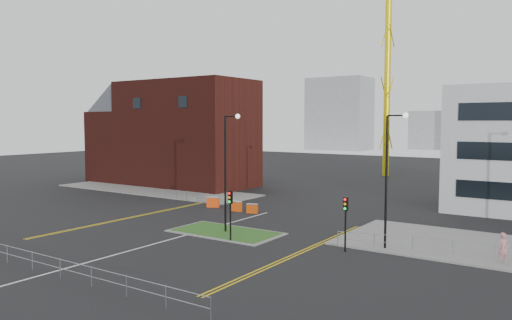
% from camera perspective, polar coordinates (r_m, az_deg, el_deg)
% --- Properties ---
extents(ground, '(200.00, 200.00, 0.00)m').
position_cam_1_polar(ground, '(34.75, -14.40, -10.06)').
color(ground, black).
rests_on(ground, ground).
extents(pavement_left, '(28.00, 8.00, 0.12)m').
position_cam_1_polar(pavement_left, '(63.88, -11.50, -3.38)').
color(pavement_left, slate).
rests_on(pavement_left, ground).
extents(island_kerb, '(8.60, 4.60, 0.08)m').
position_cam_1_polar(island_kerb, '(39.10, -3.51, -8.25)').
color(island_kerb, slate).
rests_on(island_kerb, ground).
extents(grass_island, '(8.00, 4.00, 0.12)m').
position_cam_1_polar(grass_island, '(39.10, -3.51, -8.22)').
color(grass_island, '#21551C').
rests_on(grass_island, ground).
extents(brick_building, '(24.20, 10.07, 14.24)m').
position_cam_1_polar(brick_building, '(69.68, -9.77, 2.89)').
color(brick_building, '#461611').
rests_on(brick_building, ground).
extents(tower_crane, '(51.17, 15.75, 38.36)m').
position_cam_1_polar(tower_crane, '(83.69, 19.06, 16.48)').
color(tower_crane, yellow).
rests_on(tower_crane, ground).
extents(streetlamp_island, '(1.46, 0.36, 9.18)m').
position_cam_1_polar(streetlamp_island, '(38.15, -3.28, -0.39)').
color(streetlamp_island, black).
rests_on(streetlamp_island, ground).
extents(streetlamp_right_near, '(1.46, 0.36, 9.18)m').
position_cam_1_polar(streetlamp_right_near, '(34.20, 15.03, -1.09)').
color(streetlamp_right_near, black).
rests_on(streetlamp_right_near, ground).
extents(traffic_light_island, '(0.28, 0.33, 3.65)m').
position_cam_1_polar(traffic_light_island, '(35.85, -2.96, -5.29)').
color(traffic_light_island, black).
rests_on(traffic_light_island, ground).
extents(traffic_light_right, '(0.28, 0.33, 3.65)m').
position_cam_1_polar(traffic_light_right, '(33.53, 10.19, -6.03)').
color(traffic_light_right, black).
rests_on(traffic_light_right, ground).
extents(railing_front, '(24.05, 0.05, 1.10)m').
position_cam_1_polar(railing_front, '(31.06, -22.89, -10.51)').
color(railing_front, gray).
rests_on(railing_front, ground).
extents(railing_left, '(6.05, 0.05, 1.10)m').
position_cam_1_polar(railing_left, '(54.74, -7.91, -3.89)').
color(railing_left, gray).
rests_on(railing_left, ground).
extents(railing_right, '(19.05, 5.05, 1.10)m').
position_cam_1_polar(railing_right, '(34.92, 25.61, -8.97)').
color(railing_right, gray).
rests_on(railing_right, ground).
extents(centre_line, '(0.15, 30.00, 0.01)m').
position_cam_1_polar(centre_line, '(36.06, -11.99, -9.48)').
color(centre_line, silver).
rests_on(centre_line, ground).
extents(yellow_left_a, '(0.12, 24.00, 0.01)m').
position_cam_1_polar(yellow_left_a, '(47.84, -12.56, -6.06)').
color(yellow_left_a, gold).
rests_on(yellow_left_a, ground).
extents(yellow_left_b, '(0.12, 24.00, 0.01)m').
position_cam_1_polar(yellow_left_b, '(47.62, -12.31, -6.10)').
color(yellow_left_b, gold).
rests_on(yellow_left_b, ground).
extents(yellow_right_a, '(0.12, 20.00, 0.01)m').
position_cam_1_polar(yellow_right_a, '(33.45, 4.74, -10.49)').
color(yellow_right_a, gold).
rests_on(yellow_right_a, ground).
extents(yellow_right_b, '(0.12, 20.00, 0.01)m').
position_cam_1_polar(yellow_right_b, '(33.31, 5.20, -10.56)').
color(yellow_right_b, gold).
rests_on(yellow_right_b, ground).
extents(skyline_a, '(18.00, 12.00, 22.00)m').
position_cam_1_polar(skyline_a, '(156.50, 9.51, 5.21)').
color(skyline_a, gray).
rests_on(skyline_a, ground).
extents(skyline_d, '(30.00, 12.00, 12.00)m').
position_cam_1_polar(skyline_d, '(165.60, 22.56, 3.15)').
color(skyline_d, gray).
rests_on(skyline_d, ground).
extents(pedestrian, '(0.84, 0.82, 1.95)m').
position_cam_1_polar(pedestrian, '(33.88, 26.44, -9.07)').
color(pedestrian, '#C58089').
rests_on(pedestrian, ground).
extents(barrier_left, '(1.30, 0.88, 1.05)m').
position_cam_1_polar(barrier_left, '(50.48, -4.93, -4.77)').
color(barrier_left, '#F8470D').
rests_on(barrier_left, ground).
extents(barrier_mid, '(1.18, 0.45, 0.98)m').
position_cam_1_polar(barrier_mid, '(48.15, -2.28, -5.25)').
color(barrier_mid, '#EF4E0D').
rests_on(barrier_mid, ground).
extents(barrier_right, '(1.13, 0.67, 0.90)m').
position_cam_1_polar(barrier_right, '(47.09, -0.44, -5.52)').
color(barrier_right, '#C4440A').
rests_on(barrier_right, ground).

